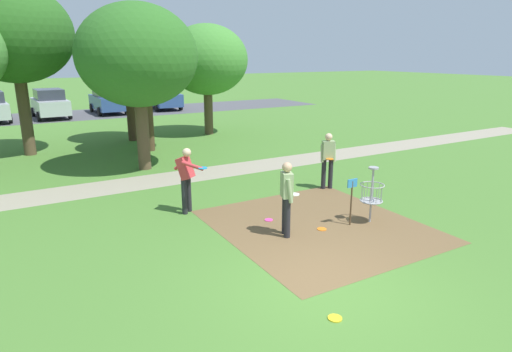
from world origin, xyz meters
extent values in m
plane|color=#47752D|center=(0.00, 0.00, 0.00)|extent=(160.00, 160.00, 0.00)
cube|color=brown|center=(1.72, 2.39, 0.00)|extent=(4.54, 4.95, 0.01)
cylinder|color=#9E9EA3|center=(2.96, 1.96, 0.68)|extent=(0.05, 0.05, 1.35)
cylinder|color=#9E9EA3|center=(2.96, 1.96, 1.37)|extent=(0.24, 0.24, 0.04)
torus|color=#9E9EA3|center=(2.96, 1.96, 0.95)|extent=(0.58, 0.58, 0.02)
torus|color=#9E9EA3|center=(2.96, 1.96, 0.55)|extent=(0.55, 0.55, 0.03)
cylinder|color=#9E9EA3|center=(2.96, 1.96, 0.53)|extent=(0.48, 0.48, 0.02)
cylinder|color=gray|center=(3.20, 1.96, 0.75)|extent=(0.01, 0.01, 0.40)
cylinder|color=gray|center=(3.16, 2.10, 0.75)|extent=(0.01, 0.01, 0.40)
cylinder|color=gray|center=(3.04, 2.19, 0.75)|extent=(0.01, 0.01, 0.40)
cylinder|color=gray|center=(2.89, 2.19, 0.75)|extent=(0.01, 0.01, 0.40)
cylinder|color=gray|center=(2.77, 2.10, 0.75)|extent=(0.01, 0.01, 0.40)
cylinder|color=gray|center=(2.73, 1.96, 0.75)|extent=(0.01, 0.01, 0.40)
cylinder|color=gray|center=(2.77, 1.82, 0.75)|extent=(0.01, 0.01, 0.40)
cylinder|color=gray|center=(2.89, 1.73, 0.75)|extent=(0.01, 0.01, 0.40)
cylinder|color=gray|center=(3.04, 1.73, 0.75)|extent=(0.01, 0.01, 0.40)
cylinder|color=gray|center=(3.16, 1.82, 0.75)|extent=(0.01, 0.01, 0.40)
cylinder|color=#4C3823|center=(2.41, 2.06, 0.55)|extent=(0.04, 0.04, 1.10)
cube|color=#3384C6|center=(2.41, 2.06, 1.05)|extent=(0.28, 0.03, 0.20)
cylinder|color=#232328|center=(3.92, 4.64, 0.46)|extent=(0.14, 0.14, 0.92)
cylinder|color=#232328|center=(3.72, 4.72, 0.46)|extent=(0.14, 0.14, 0.92)
cube|color=#93A875|center=(3.82, 4.68, 1.20)|extent=(0.41, 0.33, 0.56)
sphere|color=beige|center=(3.82, 4.68, 1.60)|extent=(0.22, 0.22, 0.22)
cylinder|color=#93A875|center=(3.99, 4.60, 1.12)|extent=(0.14, 0.19, 0.55)
cylinder|color=#93A875|center=(3.63, 4.73, 1.12)|extent=(0.14, 0.19, 0.55)
cylinder|color=orange|center=(3.75, 4.51, 0.97)|extent=(0.22, 0.22, 0.02)
cylinder|color=#232328|center=(-0.58, 4.91, 0.46)|extent=(0.14, 0.14, 0.92)
cylinder|color=#232328|center=(-0.75, 4.77, 0.46)|extent=(0.14, 0.14, 0.92)
cube|color=#D1383D|center=(-0.66, 4.84, 1.20)|extent=(0.52, 0.52, 0.60)
sphere|color=beige|center=(-0.62, 4.79, 1.60)|extent=(0.22, 0.22, 0.22)
cylinder|color=#D1383D|center=(-0.60, 4.50, 1.32)|extent=(0.44, 0.51, 0.21)
cylinder|color=#1E93DB|center=(-0.42, 4.29, 1.29)|extent=(0.22, 0.22, 0.02)
cylinder|color=#D1383D|center=(-0.65, 5.08, 1.25)|extent=(0.37, 0.43, 0.37)
cylinder|color=#232328|center=(0.76, 2.41, 0.46)|extent=(0.14, 0.14, 0.92)
cylinder|color=#232328|center=(0.68, 2.21, 0.46)|extent=(0.14, 0.14, 0.92)
cube|color=#93A875|center=(0.72, 2.31, 1.20)|extent=(0.33, 0.41, 0.56)
sphere|color=tan|center=(0.72, 2.31, 1.60)|extent=(0.22, 0.22, 0.22)
cylinder|color=#93A875|center=(0.81, 2.48, 1.12)|extent=(0.19, 0.14, 0.55)
cylinder|color=#93A875|center=(0.68, 2.12, 1.12)|extent=(0.19, 0.14, 0.55)
cylinder|color=white|center=(0.89, 2.24, 0.97)|extent=(0.22, 0.22, 0.02)
cylinder|color=orange|center=(1.65, 2.17, 0.01)|extent=(0.22, 0.22, 0.02)
cylinder|color=#E53D99|center=(0.88, 3.29, 0.01)|extent=(0.21, 0.21, 0.02)
cylinder|color=gold|center=(-0.42, -0.77, 0.01)|extent=(0.22, 0.22, 0.02)
cylinder|color=#4C3823|center=(0.78, 12.80, 1.16)|extent=(0.41, 0.41, 2.33)
ellipsoid|color=#428433|center=(0.78, 12.80, 3.57)|extent=(3.31, 3.31, 2.81)
cylinder|color=brown|center=(-3.72, 14.47, 1.55)|extent=(0.46, 0.46, 3.09)
ellipsoid|color=#285B1E|center=(-3.72, 14.47, 4.74)|extent=(4.39, 4.39, 3.73)
cylinder|color=brown|center=(4.62, 15.23, 1.10)|extent=(0.44, 0.44, 2.20)
ellipsoid|color=#428433|center=(4.62, 15.23, 3.72)|extent=(4.05, 4.05, 3.45)
cylinder|color=brown|center=(-0.31, 9.83, 1.21)|extent=(0.44, 0.44, 2.42)
ellipsoid|color=#2D6623|center=(-0.31, 9.83, 3.93)|extent=(4.04, 4.04, 3.44)
cylinder|color=#422D1E|center=(0.75, 15.46, 1.07)|extent=(0.41, 0.41, 2.13)
ellipsoid|color=#38752D|center=(0.75, 15.46, 3.38)|extent=(3.32, 3.32, 2.82)
cube|color=#4C4C51|center=(0.00, 26.47, 0.00)|extent=(36.00, 6.00, 0.01)
cylinder|color=black|center=(-4.39, 27.06, 0.30)|extent=(0.23, 0.61, 0.60)
cylinder|color=black|center=(-4.16, 24.47, 0.30)|extent=(0.23, 0.61, 0.60)
cube|color=#B2B7BC|center=(-1.79, 25.84, 0.75)|extent=(2.02, 4.29, 0.90)
cube|color=#2D333D|center=(-1.79, 25.84, 1.52)|extent=(1.70, 2.27, 0.64)
cylinder|color=black|center=(-2.76, 27.09, 0.30)|extent=(0.21, 0.61, 0.60)
cylinder|color=black|center=(-0.96, 27.18, 0.30)|extent=(0.21, 0.61, 0.60)
cylinder|color=black|center=(-2.62, 24.49, 0.30)|extent=(0.21, 0.61, 0.60)
cylinder|color=black|center=(-0.82, 24.58, 0.30)|extent=(0.21, 0.61, 0.60)
cube|color=#2D4784|center=(1.95, 26.38, 0.75)|extent=(1.85, 4.22, 0.90)
cube|color=#2D333D|center=(1.95, 26.38, 1.52)|extent=(1.61, 2.20, 0.64)
cylinder|color=black|center=(1.04, 27.67, 0.30)|extent=(0.19, 0.60, 0.60)
cylinder|color=black|center=(2.84, 27.69, 0.30)|extent=(0.19, 0.60, 0.60)
cylinder|color=black|center=(1.07, 25.07, 0.30)|extent=(0.19, 0.60, 0.60)
cylinder|color=black|center=(2.87, 25.09, 0.30)|extent=(0.19, 0.60, 0.60)
cube|color=#2D4784|center=(6.06, 26.78, 0.75)|extent=(1.95, 4.26, 0.90)
cube|color=#2D333D|center=(6.06, 26.78, 1.52)|extent=(1.66, 2.24, 0.64)
cylinder|color=black|center=(5.21, 28.12, 0.30)|extent=(0.20, 0.61, 0.60)
cylinder|color=black|center=(7.01, 28.05, 0.30)|extent=(0.20, 0.61, 0.60)
cylinder|color=black|center=(5.12, 25.51, 0.30)|extent=(0.20, 0.61, 0.60)
cylinder|color=black|center=(6.92, 25.45, 0.30)|extent=(0.20, 0.61, 0.60)
cube|color=gray|center=(0.00, 8.16, 0.00)|extent=(40.00, 1.60, 0.00)
camera|label=1|loc=(-4.45, -5.27, 3.96)|focal=30.53mm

